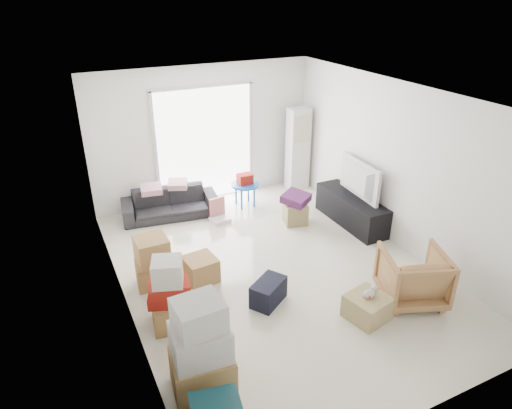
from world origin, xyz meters
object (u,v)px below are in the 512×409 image
object	(u,v)px
ottoman	(295,213)
wood_crate	(367,307)
television	(353,193)
sofa	(170,199)
kids_table	(245,183)
tv_console	(351,210)
armchair	(413,274)
ac_tower	(298,149)

from	to	relation	value
ottoman	wood_crate	bearing A→B (deg)	-100.31
television	sofa	size ratio (longest dim) A/B	0.64
television	kids_table	size ratio (longest dim) A/B	1.70
tv_console	armchair	distance (m)	2.33
ac_tower	tv_console	size ratio (longest dim) A/B	1.07
ottoman	wood_crate	xyz separation A→B (m)	(-0.50, -2.75, -0.03)
armchair	wood_crate	distance (m)	0.84
armchair	ottoman	world-z (taller)	armchair
tv_console	kids_table	world-z (taller)	kids_table
television	wood_crate	world-z (taller)	television
ac_tower	armchair	world-z (taller)	ac_tower
wood_crate	television	bearing A→B (deg)	58.12
tv_console	wood_crate	bearing A→B (deg)	-121.88
tv_console	wood_crate	size ratio (longest dim) A/B	3.27
armchair	ottoman	xyz separation A→B (m)	(-0.29, 2.69, -0.23)
sofa	wood_crate	xyz separation A→B (m)	(1.51, -4.03, -0.18)
sofa	kids_table	world-z (taller)	sofa
tv_console	kids_table	bearing A→B (deg)	133.47
ottoman	wood_crate	distance (m)	2.79
sofa	wood_crate	distance (m)	4.31
sofa	armchair	distance (m)	4.60
ac_tower	armchair	distance (m)	4.19
television	kids_table	bearing A→B (deg)	47.45
tv_console	wood_crate	distance (m)	2.70
ottoman	ac_tower	bearing A→B (deg)	58.66
kids_table	ac_tower	bearing A→B (deg)	14.30
television	ac_tower	bearing A→B (deg)	5.50
tv_console	wood_crate	xyz separation A→B (m)	(-1.42, -2.29, -0.11)
television	armchair	world-z (taller)	armchair
wood_crate	sofa	bearing A→B (deg)	110.48
ac_tower	wood_crate	distance (m)	4.46
ac_tower	kids_table	bearing A→B (deg)	-165.70
television	ottoman	xyz separation A→B (m)	(-0.92, 0.46, -0.42)
ac_tower	wood_crate	world-z (taller)	ac_tower
ac_tower	ottoman	xyz separation A→B (m)	(-0.87, -1.44, -0.68)
tv_console	ottoman	distance (m)	1.03
ac_tower	television	xyz separation A→B (m)	(0.05, -1.89, -0.26)
television	sofa	distance (m)	3.42
ac_tower	kids_table	distance (m)	1.50
tv_console	sofa	size ratio (longest dim) A/B	0.91
tv_console	kids_table	xyz separation A→B (m)	(-1.45, 1.53, 0.22)
wood_crate	kids_table	bearing A→B (deg)	90.45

